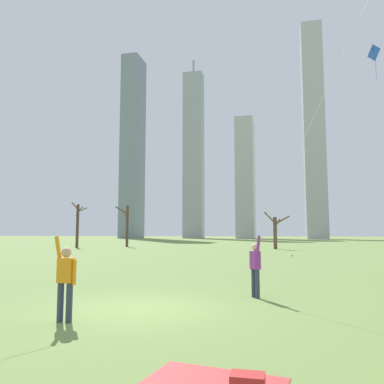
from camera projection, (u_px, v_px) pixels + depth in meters
ground_plane at (141, 309)px, 9.98m from camera, size 400.00×400.00×0.00m
kite_flyer_midfield_center_green at (286, 197)px, 10.84m from camera, size 5.06×5.20×11.27m
distant_kite_low_near_trees_blue at (368, 69)px, 28.11m from camera, size 6.35×5.22×15.40m
bare_tree_right_of_center at (276, 230)px, 46.23m from camera, size 3.07×1.42×4.47m
bare_tree_center at (78, 224)px, 50.94m from camera, size 2.13×1.30×5.99m
bare_tree_leftmost at (127, 224)px, 53.78m from camera, size 2.48×1.98×5.70m
skyline_mid_tower_right at (133, 146)px, 139.24m from camera, size 6.02×10.11×65.64m
skyline_slender_spire at (194, 154)px, 138.10m from camera, size 6.89×5.06×64.65m
skyline_squat_block at (314, 130)px, 119.34m from camera, size 6.21×8.15×66.85m
skyline_tall_tower at (246, 179)px, 129.80m from camera, size 5.92×11.72×39.91m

